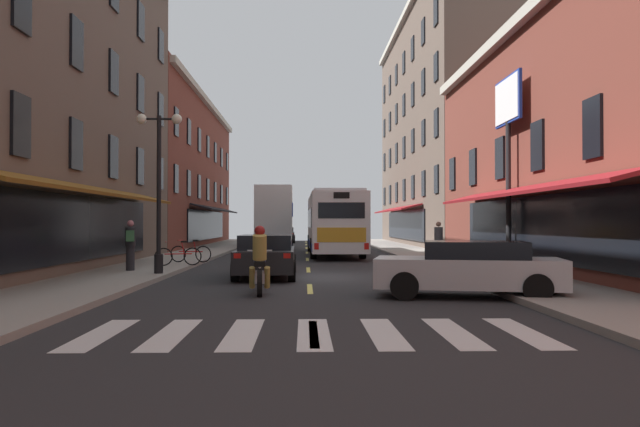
% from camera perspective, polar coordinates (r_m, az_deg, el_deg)
% --- Properties ---
extents(ground_plane, '(34.80, 80.00, 0.10)m').
position_cam_1_polar(ground_plane, '(19.77, -1.03, -6.01)').
color(ground_plane, '#28282B').
extents(lane_centre_dashes, '(0.14, 73.90, 0.01)m').
position_cam_1_polar(lane_centre_dashes, '(19.51, -1.02, -5.92)').
color(lane_centre_dashes, '#DBCC4C').
rests_on(lane_centre_dashes, ground).
extents(crosswalk_near, '(7.10, 2.80, 0.01)m').
position_cam_1_polar(crosswalk_near, '(9.84, -0.59, -10.94)').
color(crosswalk_near, silver).
rests_on(crosswalk_near, ground).
extents(sidewalk_left, '(3.00, 80.00, 0.14)m').
position_cam_1_polar(sidewalk_left, '(20.58, -17.77, -5.43)').
color(sidewalk_left, gray).
rests_on(sidewalk_left, ground).
extents(sidewalk_right, '(3.00, 80.00, 0.14)m').
position_cam_1_polar(sidewalk_right, '(20.66, 15.64, -5.42)').
color(sidewalk_right, gray).
rests_on(sidewalk_right, ground).
extents(billboard_sign, '(0.40, 2.57, 6.75)m').
position_cam_1_polar(billboard_sign, '(23.04, 16.93, 7.88)').
color(billboard_sign, black).
rests_on(billboard_sign, sidewalk_right).
extents(transit_bus, '(2.73, 12.04, 3.29)m').
position_cam_1_polar(transit_bus, '(33.09, 1.26, -0.86)').
color(transit_bus, white).
rests_on(transit_bus, ground).
extents(box_truck, '(2.56, 7.26, 4.15)m').
position_cam_1_polar(box_truck, '(42.63, -4.18, -0.33)').
color(box_truck, white).
rests_on(box_truck, ground).
extents(sedan_near, '(2.02, 4.82, 1.33)m').
position_cam_1_polar(sedan_near, '(53.72, -3.37, -1.96)').
color(sedan_near, black).
rests_on(sedan_near, ground).
extents(sedan_mid, '(4.51, 2.62, 1.30)m').
position_cam_1_polar(sedan_mid, '(14.78, 13.60, -4.91)').
color(sedan_mid, silver).
rests_on(sedan_mid, ground).
extents(sedan_far, '(1.92, 4.71, 1.35)m').
position_cam_1_polar(sedan_far, '(19.82, -4.96, -3.85)').
color(sedan_far, black).
rests_on(sedan_far, ground).
extents(motorcycle_rider, '(0.62, 2.07, 1.66)m').
position_cam_1_polar(motorcycle_rider, '(15.23, -5.57, -4.69)').
color(motorcycle_rider, black).
rests_on(motorcycle_rider, ground).
extents(bicycle_near, '(1.68, 0.55, 0.91)m').
position_cam_1_polar(bicycle_near, '(23.60, -12.91, -3.81)').
color(bicycle_near, black).
rests_on(bicycle_near, sidewalk_left).
extents(bicycle_mid, '(1.69, 0.49, 0.91)m').
position_cam_1_polar(bicycle_mid, '(25.40, -11.80, -3.60)').
color(bicycle_mid, black).
rests_on(bicycle_mid, sidewalk_left).
extents(pedestrian_near, '(0.38, 0.52, 1.67)m').
position_cam_1_polar(pedestrian_near, '(21.51, -17.06, -2.69)').
color(pedestrian_near, black).
rests_on(pedestrian_near, sidewalk_left).
extents(pedestrian_mid, '(0.36, 0.36, 1.64)m').
position_cam_1_polar(pedestrian_mid, '(26.83, 10.86, -2.44)').
color(pedestrian_mid, '#66387F').
rests_on(pedestrian_mid, sidewalk_right).
extents(street_lamp_twin, '(1.42, 0.32, 5.01)m').
position_cam_1_polar(street_lamp_twin, '(20.10, -14.60, 2.59)').
color(street_lamp_twin, black).
rests_on(street_lamp_twin, sidewalk_left).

